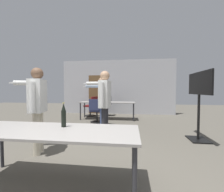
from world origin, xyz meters
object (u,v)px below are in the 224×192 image
drink_cup (98,100)px  office_chair_side_rolled (96,112)px  person_right_polo (102,97)px  office_chair_mid_tucked (107,106)px  person_far_watching (37,102)px  person_center_tall (104,99)px  tv_screen (199,96)px  office_chair_far_right (91,107)px  beer_bottle (64,116)px

drink_cup → office_chair_side_rolled: bearing=-82.9°
person_right_polo → office_chair_mid_tucked: bearing=-8.6°
office_chair_side_rolled → person_far_watching: bearing=-94.0°
person_right_polo → person_center_tall: bearing=-179.8°
person_right_polo → office_chair_mid_tucked: 2.36m
tv_screen → office_chair_mid_tucked: size_ratio=1.80×
office_chair_far_right → office_chair_side_rolled: 1.51m
beer_bottle → office_chair_far_right: bearing=100.9°
person_far_watching → beer_bottle: 1.20m
beer_bottle → office_chair_side_rolled: bearing=96.4°
person_center_tall → office_chair_side_rolled: (-0.69, 2.05, -0.63)m
office_chair_far_right → person_right_polo: bearing=-132.2°
office_chair_far_right → person_center_tall: bearing=-136.1°
tv_screen → person_center_tall: 2.37m
beer_bottle → person_center_tall: bearing=80.0°
person_center_tall → beer_bottle: person_center_tall is taller
beer_bottle → drink_cup: beer_bottle is taller
office_chair_far_right → beer_bottle: 5.17m
office_chair_mid_tucked → drink_cup: (-0.25, -0.75, 0.35)m
person_far_watching → person_center_tall: bearing=-68.9°
tv_screen → beer_bottle: size_ratio=5.03×
tv_screen → office_chair_side_rolled: size_ratio=1.86×
office_chair_side_rolled → beer_bottle: beer_bottle is taller
person_right_polo → drink_cup: (-0.46, 1.53, -0.21)m
beer_bottle → person_far_watching: bearing=140.1°
tv_screen → beer_bottle: tv_screen is taller
office_chair_side_rolled → office_chair_mid_tucked: bearing=90.8°
office_chair_far_right → drink_cup: size_ratio=8.86×
person_center_tall → drink_cup: size_ratio=16.14×
tv_screen → office_chair_mid_tucked: (-2.88, 3.27, -0.66)m
person_center_tall → office_chair_side_rolled: 2.25m
office_chair_far_right → beer_bottle: size_ratio=2.78×
office_chair_far_right → office_chair_mid_tucked: 0.74m
person_center_tall → office_chair_mid_tucked: bearing=14.0°
office_chair_side_rolled → person_right_polo: bearing=-56.7°
tv_screen → drink_cup: bearing=-128.8°
person_right_polo → tv_screen: bearing=-124.0°
tv_screen → beer_bottle: (-2.62, -2.00, -0.20)m
office_chair_mid_tucked → office_chair_side_rolled: bearing=173.6°
person_center_tall → office_chair_side_rolled: bearing=24.2°
person_far_watching → drink_cup: 3.78m
drink_cup → beer_bottle: bearing=-83.5°
person_right_polo → office_chair_mid_tucked: size_ratio=1.77×
person_far_watching → office_chair_mid_tucked: 4.59m
drink_cup → office_chair_far_right: bearing=130.7°
tv_screen → person_far_watching: size_ratio=1.01×
office_chair_mid_tucked → beer_bottle: 5.30m
person_center_tall → beer_bottle: (-0.28, -1.62, -0.15)m
office_chair_far_right → office_chair_side_rolled: office_chair_far_right is taller
person_far_watching → person_right_polo: bearing=-35.3°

